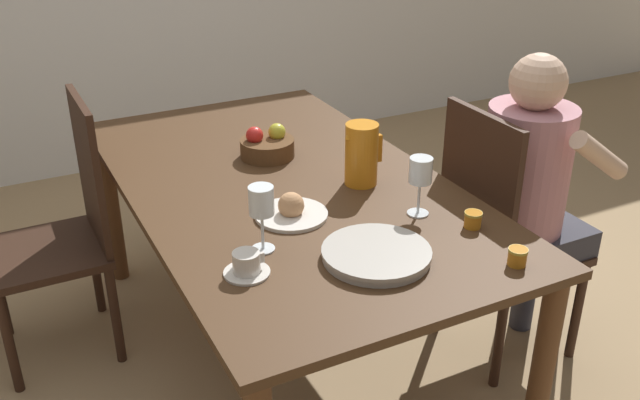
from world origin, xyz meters
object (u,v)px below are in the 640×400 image
chair_person_side (498,234)px  bread_plate (291,210)px  wine_glass_juice (420,174)px  teacup_near_person (247,265)px  red_pitcher (361,154)px  jam_jar_amber (473,219)px  jam_jar_red (518,256)px  person_seated (531,187)px  fruit_bowl (267,146)px  serving_tray (376,254)px  chair_opposite (65,228)px  wine_glass_water (261,204)px

chair_person_side → bread_plate: 0.82m
wine_glass_juice → teacup_near_person: 0.63m
red_pitcher → teacup_near_person: red_pitcher is taller
jam_jar_amber → red_pitcher: bearing=108.8°
chair_person_side → jam_jar_red: (-0.35, -0.46, 0.25)m
person_seated → wine_glass_juice: person_seated is taller
person_seated → fruit_bowl: (-0.75, 0.60, 0.08)m
fruit_bowl → jam_jar_amber: bearing=-66.9°
red_pitcher → chair_person_side: bearing=-23.3°
red_pitcher → serving_tray: (-0.21, -0.45, -0.09)m
chair_person_side → chair_opposite: same height
teacup_near_person → serving_tray: bearing=-14.6°
fruit_bowl → bread_plate: bearing=-104.5°
serving_tray → red_pitcher: bearing=65.1°
red_pitcher → wine_glass_juice: size_ratio=1.12×
fruit_bowl → chair_person_side: bearing=-40.6°
fruit_bowl → jam_jar_red: bearing=-73.1°
serving_tray → jam_jar_red: 0.39m
teacup_near_person → jam_jar_red: teacup_near_person is taller
wine_glass_juice → jam_jar_amber: wine_glass_juice is taller
bread_plate → serving_tray: bearing=-72.9°
chair_person_side → wine_glass_juice: bearing=-79.1°
chair_person_side → red_pitcher: bearing=-113.3°
person_seated → wine_glass_water: size_ratio=5.91×
chair_person_side → serving_tray: (-0.68, -0.26, 0.24)m
fruit_bowl → wine_glass_water: bearing=-114.2°
chair_opposite → chair_person_side: bearing=-118.7°
chair_opposite → wine_glass_juice: size_ratio=5.19×
serving_tray → jam_jar_amber: (0.36, 0.03, 0.01)m
person_seated → jam_jar_amber: person_seated is taller
chair_person_side → fruit_bowl: (-0.66, 0.56, 0.26)m
chair_person_side → teacup_near_person: size_ratio=7.74×
chair_person_side → jam_jar_amber: 0.46m
wine_glass_juice → teacup_near_person: size_ratio=1.49×
jam_jar_red → red_pitcher: bearing=100.2°
teacup_near_person → jam_jar_red: bearing=-23.4°
wine_glass_water → bread_plate: size_ratio=0.86×
red_pitcher → jam_jar_amber: 0.46m
person_seated → jam_jar_amber: size_ratio=21.49×
teacup_near_person → chair_opposite: bearing=111.3°
wine_glass_water → bread_plate: bearing=43.3°
red_pitcher → serving_tray: bearing=-114.9°
chair_person_side → wine_glass_juice: size_ratio=5.19×
bread_plate → jam_jar_red: bearing=-51.4°
person_seated → bread_plate: 0.89m
bread_plate → jam_jar_red: (0.43, -0.54, 0.01)m
wine_glass_water → teacup_near_person: (-0.09, -0.10, -0.12)m
wine_glass_juice → jam_jar_red: bearing=-79.2°
chair_person_side → wine_glass_water: (-0.94, -0.06, 0.37)m
wine_glass_water → teacup_near_person: wine_glass_water is taller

